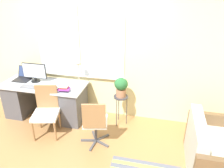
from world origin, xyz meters
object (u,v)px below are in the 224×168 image
office_chair_swivel (95,122)px  keyboard (29,87)px  mouse (42,88)px  monitor (34,72)px  desk_chair_wooden (46,110)px  potted_plant (121,86)px  book_stack (64,88)px  couch_loveseat (215,154)px  plant_stand (121,99)px  laptop (23,77)px  desk_lamp (78,68)px

office_chair_swivel → keyboard: bearing=-29.3°
mouse → keyboard: bearing=-178.7°
monitor → keyboard: monitor is taller
desk_chair_wooden → potted_plant: 1.42m
book_stack → potted_plant: 1.05m
office_chair_swivel → couch_loveseat: 1.87m
mouse → book_stack: bearing=-2.2°
monitor → couch_loveseat: size_ratio=0.44×
desk_chair_wooden → potted_plant: potted_plant is taller
book_stack → couch_loveseat: 2.68m
monitor → plant_stand: bearing=0.2°
couch_loveseat → potted_plant: size_ratio=3.05×
couch_loveseat → plant_stand: (-1.56, 0.85, 0.25)m
office_chair_swivel → laptop: bearing=-35.5°
desk_lamp → couch_loveseat: desk_lamp is taller
office_chair_swivel → potted_plant: (0.29, 0.71, 0.36)m
desk_chair_wooden → plant_stand: bearing=10.9°
couch_loveseat → potted_plant: (-1.56, 0.85, 0.52)m
couch_loveseat → plant_stand: couch_loveseat is taller
keyboard → book_stack: 0.72m
laptop → desk_lamp: (1.21, 0.03, 0.29)m
keyboard → plant_stand: keyboard is taller
monitor → laptop: bearing=172.2°
book_stack → desk_chair_wooden: (-0.24, -0.29, -0.33)m
monitor → plant_stand: size_ratio=0.83×
desk_chair_wooden → plant_stand: (1.25, 0.58, 0.07)m
laptop → couch_loveseat: laptop is taller
monitor → mouse: (0.29, -0.27, -0.19)m
mouse → desk_lamp: bearing=28.9°
keyboard → mouse: size_ratio=5.02×
desk_lamp → plant_stand: desk_lamp is taller
laptop → keyboard: bearing=-43.8°
mouse → desk_chair_wooden: bearing=-55.8°
desk_lamp → office_chair_swivel: 1.14m
desk_chair_wooden → couch_loveseat: size_ratio=0.79×
book_stack → plant_stand: size_ratio=0.39×
mouse → office_chair_swivel: size_ratio=0.08×
laptop → potted_plant: laptop is taller
laptop → desk_chair_wooden: size_ratio=0.37×
mouse → office_chair_swivel: (1.17, -0.44, -0.29)m
office_chair_swivel → monitor: bearing=-38.4°
laptop → plant_stand: laptop is taller
laptop → office_chair_swivel: laptop is taller
laptop → mouse: laptop is taller
keyboard → mouse: (0.27, 0.01, 0.01)m
desk_chair_wooden → office_chair_swivel: size_ratio=1.03×
potted_plant → plant_stand: bearing=180.0°
couch_loveseat → potted_plant: bearing=61.4°
laptop → office_chair_swivel: (1.77, -0.75, -0.33)m
couch_loveseat → book_stack: bearing=77.7°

